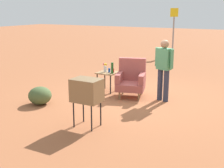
{
  "coord_description": "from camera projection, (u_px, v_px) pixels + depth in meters",
  "views": [
    {
      "loc": [
        3.24,
        -7.4,
        2.43
      ],
      "look_at": [
        -0.13,
        -1.2,
        0.65
      ],
      "focal_mm": 48.31,
      "sensor_mm": 36.0,
      "label": 1
    }
  ],
  "objects": [
    {
      "name": "side_table",
      "position": [
        108.0,
        75.0,
        8.97
      ],
      "size": [
        0.56,
        0.56,
        0.58
      ],
      "color": "black",
      "rests_on": "ground"
    },
    {
      "name": "bottle_wine_green",
      "position": [
        112.0,
        68.0,
        8.74
      ],
      "size": [
        0.07,
        0.07,
        0.32
      ],
      "primitive_type": "cylinder",
      "color": "#1E5623",
      "rests_on": "side_table"
    },
    {
      "name": "road_sign",
      "position": [
        173.0,
        29.0,
        15.68
      ],
      "size": [
        0.33,
        0.33,
        2.44
      ],
      "color": "gray",
      "rests_on": "ground"
    },
    {
      "name": "armchair",
      "position": [
        131.0,
        79.0,
        8.46
      ],
      "size": [
        0.95,
        0.97,
        1.06
      ],
      "color": "#937047",
      "rests_on": "ground"
    },
    {
      "name": "ground_plane",
      "position": [
        137.0,
        98.0,
        8.4
      ],
      "size": [
        60.0,
        60.0,
        0.0
      ],
      "primitive_type": "plane",
      "color": "#A05B38"
    },
    {
      "name": "flower_vase",
      "position": [
        105.0,
        67.0,
        8.94
      ],
      "size": [
        0.14,
        0.1,
        0.27
      ],
      "color": "silver",
      "rests_on": "side_table"
    },
    {
      "name": "shrub_near",
      "position": [
        40.0,
        96.0,
        7.8
      ],
      "size": [
        0.6,
        0.6,
        0.46
      ],
      "primitive_type": "ellipsoid",
      "color": "#475B33",
      "rests_on": "ground"
    },
    {
      "name": "tv_on_stand",
      "position": [
        87.0,
        91.0,
        6.2
      ],
      "size": [
        0.6,
        0.45,
        1.03
      ],
      "color": "black",
      "rests_on": "ground"
    },
    {
      "name": "soda_can_blue",
      "position": [
        109.0,
        70.0,
        8.91
      ],
      "size": [
        0.07,
        0.07,
        0.12
      ],
      "primitive_type": "cylinder",
      "color": "blue",
      "rests_on": "side_table"
    },
    {
      "name": "soda_can_red",
      "position": [
        113.0,
        70.0,
        8.9
      ],
      "size": [
        0.07,
        0.07,
        0.12
      ],
      "primitive_type": "cylinder",
      "color": "red",
      "rests_on": "side_table"
    },
    {
      "name": "person_standing",
      "position": [
        164.0,
        66.0,
        7.93
      ],
      "size": [
        0.55,
        0.32,
        1.64
      ],
      "color": "#2D3347",
      "rests_on": "ground"
    }
  ]
}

